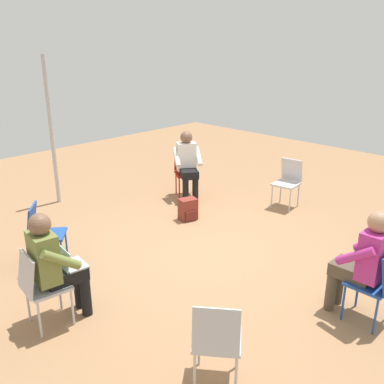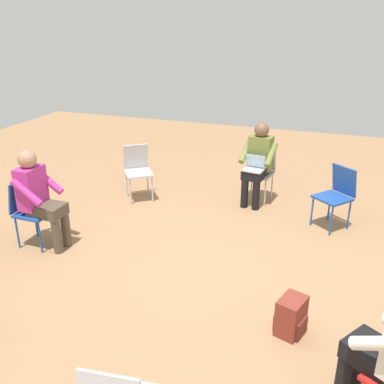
% 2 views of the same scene
% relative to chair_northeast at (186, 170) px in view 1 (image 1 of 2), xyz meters
% --- Properties ---
extents(ground_plane, '(14.00, 14.00, 0.00)m').
position_rel_chair_northeast_xyz_m(ground_plane, '(-1.45, -1.93, -0.50)').
color(ground_plane, '#99704C').
extents(chair_northeast, '(0.57, 0.58, 0.85)m').
position_rel_chair_northeast_xyz_m(chair_northeast, '(0.00, 0.00, 0.00)').
color(chair_northeast, red).
rests_on(chair_northeast, ground).
extents(chair_west, '(0.49, 0.45, 0.85)m').
position_rel_chair_northeast_xyz_m(chair_west, '(-3.82, -1.76, 0.00)').
color(chair_west, '#B7B7BC').
rests_on(chair_west, ground).
extents(chair_east, '(0.48, 0.45, 0.85)m').
position_rel_chair_northeast_xyz_m(chair_east, '(0.83, -1.70, 0.00)').
color(chair_east, '#B7B7BC').
rests_on(chair_east, ground).
extents(chair_southwest, '(0.58, 0.58, 0.85)m').
position_rel_chair_northeast_xyz_m(chair_southwest, '(-3.20, -3.58, 0.00)').
color(chair_southwest, '#B7B7BC').
rests_on(chair_southwest, ground).
extents(chair_northwest, '(0.58, 0.58, 0.85)m').
position_rel_chair_northeast_xyz_m(chair_northwest, '(-3.19, -0.61, 0.00)').
color(chair_northwest, '#1E4799').
rests_on(chair_northwest, ground).
extents(chair_south, '(0.40, 0.44, 0.85)m').
position_rel_chair_northeast_xyz_m(chair_south, '(-1.40, -4.16, 0.00)').
color(chair_south, '#1E4799').
rests_on(chair_south, ground).
extents(person_with_laptop, '(0.56, 0.54, 1.24)m').
position_rel_chair_northeast_xyz_m(person_with_laptop, '(-3.65, -1.79, 0.20)').
color(person_with_laptop, black).
rests_on(person_with_laptop, ground).
extents(person_in_white, '(0.63, 0.63, 1.24)m').
position_rel_chair_northeast_xyz_m(person_in_white, '(-0.09, -0.14, 0.20)').
color(person_in_white, black).
rests_on(person_in_white, ground).
extents(person_in_magenta, '(0.49, 0.52, 1.24)m').
position_rel_chair_northeast_xyz_m(person_in_magenta, '(-1.40, -3.99, 0.20)').
color(person_in_magenta, '#4C4233').
rests_on(person_in_magenta, ground).
extents(backpack_near_laptop_user, '(0.33, 0.30, 0.36)m').
position_rel_chair_northeast_xyz_m(backpack_near_laptop_user, '(-0.81, -0.87, -0.34)').
color(backpack_near_laptop_user, maroon).
rests_on(backpack_near_laptop_user, ground).
extents(tent_pole_near, '(0.07, 0.07, 2.58)m').
position_rel_chair_northeast_xyz_m(tent_pole_near, '(-1.89, 1.39, 0.80)').
color(tent_pole_near, '#B2B2B7').
rests_on(tent_pole_near, ground).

